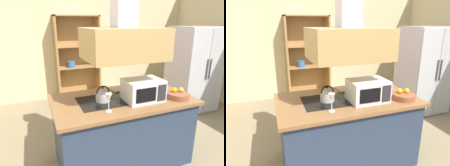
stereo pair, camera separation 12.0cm
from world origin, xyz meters
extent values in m
cube|color=beige|center=(0.00, 3.00, 1.35)|extent=(6.00, 0.12, 2.70)
cube|color=#28364E|center=(-0.09, 0.22, 0.43)|extent=(1.67, 0.90, 0.86)
cube|color=brown|center=(-0.09, 0.22, 0.88)|extent=(1.75, 0.98, 0.04)
cube|color=black|center=(-0.35, 0.22, 0.90)|extent=(0.60, 0.48, 0.00)
cube|color=tan|center=(-0.09, 0.22, 1.58)|extent=(0.90, 0.70, 0.36)
cube|color=#BBB2BC|center=(2.01, 1.23, 0.87)|extent=(0.90, 0.72, 1.74)
cube|color=#BABDC2|center=(1.79, 0.85, 0.87)|extent=(0.44, 0.03, 1.70)
cube|color=#B4B7BA|center=(2.24, 0.85, 0.87)|extent=(0.44, 0.03, 1.70)
cylinder|color=#4C4C51|center=(1.97, 0.82, 0.96)|extent=(0.02, 0.02, 0.40)
cylinder|color=#4C4C51|center=(2.05, 0.82, 0.96)|extent=(0.02, 0.02, 0.40)
cube|color=#A67944|center=(-0.56, 2.74, 0.98)|extent=(0.04, 0.40, 1.97)
cube|color=#A67944|center=(0.42, 2.74, 0.98)|extent=(0.04, 0.40, 1.97)
cube|color=#A67944|center=(-0.07, 2.74, 1.95)|extent=(1.02, 0.40, 0.03)
cube|color=#A67944|center=(-0.07, 2.74, 0.04)|extent=(1.02, 0.40, 0.08)
cube|color=#A67944|center=(-0.07, 2.93, 0.98)|extent=(1.02, 0.02, 1.97)
cube|color=#A67944|center=(-0.07, 2.74, 0.79)|extent=(0.94, 0.36, 0.02)
cube|color=#A67944|center=(-0.07, 2.74, 1.28)|extent=(0.94, 0.36, 0.02)
cylinder|color=#2F65A6|center=(-0.26, 2.69, 0.82)|extent=(0.18, 0.18, 0.05)
cylinder|color=#3665A3|center=(-0.26, 2.69, 0.87)|extent=(0.17, 0.17, 0.05)
cylinder|color=teal|center=(-0.26, 2.69, 0.91)|extent=(0.16, 0.16, 0.05)
cylinder|color=silver|center=(0.05, 2.70, 1.35)|extent=(0.01, 0.01, 0.12)
cone|color=silver|center=(0.05, 2.70, 1.45)|extent=(0.07, 0.07, 0.08)
cylinder|color=silver|center=(0.21, 2.70, 1.35)|extent=(0.01, 0.01, 0.12)
cone|color=silver|center=(0.21, 2.70, 1.45)|extent=(0.07, 0.07, 0.08)
cylinder|color=#BCBBBA|center=(-0.35, 0.22, 0.95)|extent=(0.17, 0.17, 0.10)
cone|color=#BDB3B9|center=(-0.35, 0.22, 1.03)|extent=(0.17, 0.17, 0.06)
sphere|color=black|center=(-0.35, 0.22, 1.08)|extent=(0.03, 0.03, 0.03)
torus|color=black|center=(-0.35, 0.22, 1.02)|extent=(0.16, 0.02, 0.16)
cube|color=tan|center=(0.06, 0.55, 0.91)|extent=(0.34, 0.25, 0.02)
cube|color=silver|center=(0.12, 0.08, 1.03)|extent=(0.46, 0.34, 0.26)
cube|color=black|center=(0.07, -0.09, 1.03)|extent=(0.26, 0.01, 0.17)
cube|color=#262628|center=(0.28, -0.09, 1.03)|extent=(0.11, 0.01, 0.20)
cylinder|color=silver|center=(-0.39, -0.07, 0.90)|extent=(0.06, 0.06, 0.01)
cylinder|color=silver|center=(-0.39, -0.07, 0.96)|extent=(0.01, 0.01, 0.11)
cone|color=silver|center=(-0.39, -0.07, 1.06)|extent=(0.08, 0.08, 0.09)
cylinder|color=brown|center=(0.57, -0.04, 0.94)|extent=(0.27, 0.27, 0.07)
sphere|color=#FCA81D|center=(0.62, -0.03, 1.00)|extent=(0.06, 0.06, 0.06)
sphere|color=#EAB310|center=(0.53, 0.00, 1.00)|extent=(0.06, 0.06, 0.06)
camera|label=1|loc=(-1.10, -1.91, 1.84)|focal=31.94mm
camera|label=2|loc=(-0.99, -1.95, 1.84)|focal=31.94mm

